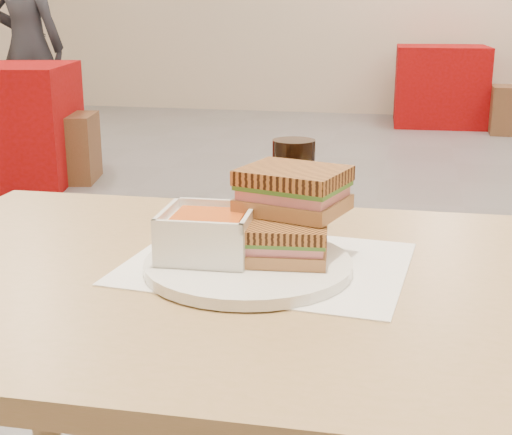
% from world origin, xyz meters
% --- Properties ---
extents(main_table, '(1.22, 0.73, 0.75)m').
position_xyz_m(main_table, '(0.07, -2.02, 0.64)').
color(main_table, '#A47D55').
rests_on(main_table, ground).
extents(tray_liner, '(0.39, 0.32, 0.00)m').
position_xyz_m(tray_liner, '(0.02, -1.98, 0.75)').
color(tray_liner, white).
rests_on(tray_liner, main_table).
extents(plate, '(0.27, 0.27, 0.01)m').
position_xyz_m(plate, '(0.00, -2.02, 0.76)').
color(plate, white).
rests_on(plate, tray_liner).
extents(soup_bowl, '(0.12, 0.12, 0.06)m').
position_xyz_m(soup_bowl, '(-0.05, -2.01, 0.79)').
color(soup_bowl, white).
rests_on(soup_bowl, plate).
extents(panini_lower, '(0.12, 0.10, 0.05)m').
position_xyz_m(panini_lower, '(0.05, -2.00, 0.79)').
color(panini_lower, '#B67744').
rests_on(panini_lower, plate).
extents(panini_upper, '(0.16, 0.14, 0.06)m').
position_xyz_m(panini_upper, '(0.05, -1.95, 0.85)').
color(panini_upper, '#B67744').
rests_on(panini_upper, panini_lower).
extents(cola_glass, '(0.07, 0.07, 0.14)m').
position_xyz_m(cola_glass, '(0.03, -1.81, 0.82)').
color(cola_glass, black).
rests_on(cola_glass, main_table).
extents(bg_table_0, '(1.03, 1.03, 0.75)m').
position_xyz_m(bg_table_0, '(-2.39, 1.27, 0.38)').
color(bg_table_0, maroon).
rests_on(bg_table_0, ground).
extents(bg_table_2, '(0.89, 0.89, 0.75)m').
position_xyz_m(bg_table_2, '(0.41, 4.43, 0.38)').
color(bg_table_2, maroon).
rests_on(bg_table_2, ground).
extents(bg_chair_0r, '(0.47, 0.47, 0.44)m').
position_xyz_m(bg_chair_0r, '(-2.02, 1.37, 0.22)').
color(bg_chair_0r, brown).
rests_on(bg_chair_0r, ground).
extents(bg_chair_2l, '(0.45, 0.45, 0.43)m').
position_xyz_m(bg_chair_2l, '(0.28, 4.27, 0.21)').
color(bg_chair_2l, brown).
rests_on(bg_chair_2l, ground).
extents(bg_chair_2r, '(0.38, 0.38, 0.43)m').
position_xyz_m(bg_chair_2r, '(1.05, 3.97, 0.21)').
color(bg_chair_2r, brown).
rests_on(bg_chair_2r, ground).
extents(patron_a, '(0.62, 0.43, 1.62)m').
position_xyz_m(patron_a, '(-2.75, 2.26, 0.81)').
color(patron_a, black).
rests_on(patron_a, ground).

